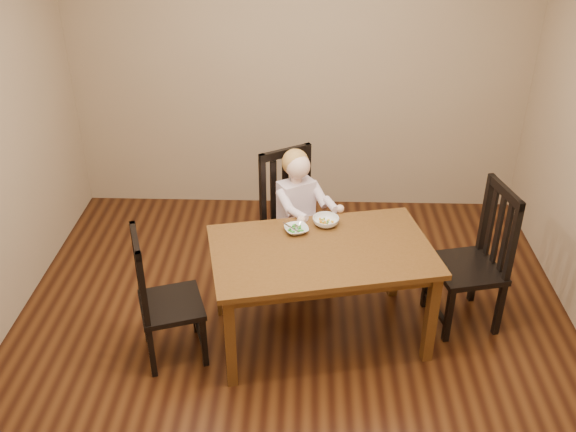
{
  "coord_description": "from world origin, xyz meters",
  "views": [
    {
      "loc": [
        0.08,
        -3.4,
        2.96
      ],
      "look_at": [
        -0.04,
        0.25,
        0.85
      ],
      "focal_mm": 40.0,
      "sensor_mm": 36.0,
      "label": 1
    }
  ],
  "objects_px": {
    "chair_left": "(163,299)",
    "bowl_peas": "(296,229)",
    "chair_child": "(294,220)",
    "bowl_veg": "(326,221)",
    "chair_right": "(475,260)",
    "toddler": "(297,206)",
    "dining_table": "(321,259)"
  },
  "relations": [
    {
      "from": "chair_child",
      "to": "bowl_veg",
      "type": "relative_size",
      "value": 5.75
    },
    {
      "from": "dining_table",
      "to": "bowl_peas",
      "type": "xyz_separation_m",
      "value": [
        -0.17,
        0.2,
        0.1
      ]
    },
    {
      "from": "chair_child",
      "to": "chair_right",
      "type": "height_order",
      "value": "chair_right"
    },
    {
      "from": "chair_right",
      "to": "toddler",
      "type": "distance_m",
      "value": 1.32
    },
    {
      "from": "dining_table",
      "to": "chair_child",
      "type": "xyz_separation_m",
      "value": [
        -0.2,
        0.72,
        -0.13
      ]
    },
    {
      "from": "dining_table",
      "to": "toddler",
      "type": "height_order",
      "value": "toddler"
    },
    {
      "from": "chair_child",
      "to": "bowl_veg",
      "type": "height_order",
      "value": "chair_child"
    },
    {
      "from": "chair_right",
      "to": "toddler",
      "type": "height_order",
      "value": "chair_right"
    },
    {
      "from": "bowl_veg",
      "to": "chair_child",
      "type": "bearing_deg",
      "value": 118.68
    },
    {
      "from": "toddler",
      "to": "bowl_veg",
      "type": "xyz_separation_m",
      "value": [
        0.2,
        -0.37,
        0.09
      ]
    },
    {
      "from": "dining_table",
      "to": "chair_left",
      "type": "xyz_separation_m",
      "value": [
        -1.01,
        -0.23,
        -0.17
      ]
    },
    {
      "from": "dining_table",
      "to": "bowl_peas",
      "type": "height_order",
      "value": "bowl_peas"
    },
    {
      "from": "dining_table",
      "to": "bowl_peas",
      "type": "distance_m",
      "value": 0.28
    },
    {
      "from": "chair_child",
      "to": "bowl_peas",
      "type": "bearing_deg",
      "value": 61.51
    },
    {
      "from": "bowl_peas",
      "to": "chair_left",
      "type": "bearing_deg",
      "value": -152.8
    },
    {
      "from": "bowl_veg",
      "to": "chair_left",
      "type": "bearing_deg",
      "value": -152.92
    },
    {
      "from": "chair_child",
      "to": "bowl_peas",
      "type": "relative_size",
      "value": 6.59
    },
    {
      "from": "chair_child",
      "to": "chair_right",
      "type": "xyz_separation_m",
      "value": [
        1.25,
        -0.51,
        0.01
      ]
    },
    {
      "from": "dining_table",
      "to": "toddler",
      "type": "relative_size",
      "value": 2.68
    },
    {
      "from": "chair_left",
      "to": "chair_right",
      "type": "height_order",
      "value": "chair_right"
    },
    {
      "from": "chair_left",
      "to": "chair_right",
      "type": "distance_m",
      "value": 2.11
    },
    {
      "from": "toddler",
      "to": "chair_left",
      "type": "bearing_deg",
      "value": 15.45
    },
    {
      "from": "dining_table",
      "to": "bowl_veg",
      "type": "height_order",
      "value": "bowl_veg"
    },
    {
      "from": "chair_child",
      "to": "dining_table",
      "type": "bearing_deg",
      "value": 73.71
    },
    {
      "from": "chair_right",
      "to": "bowl_veg",
      "type": "bearing_deg",
      "value": 71.86
    },
    {
      "from": "chair_left",
      "to": "bowl_veg",
      "type": "bearing_deg",
      "value": 98.22
    },
    {
      "from": "bowl_veg",
      "to": "bowl_peas",
      "type": "bearing_deg",
      "value": -153.41
    },
    {
      "from": "bowl_peas",
      "to": "bowl_veg",
      "type": "relative_size",
      "value": 0.87
    },
    {
      "from": "bowl_peas",
      "to": "chair_child",
      "type": "bearing_deg",
      "value": 93.16
    },
    {
      "from": "chair_child",
      "to": "toddler",
      "type": "height_order",
      "value": "chair_child"
    },
    {
      "from": "chair_right",
      "to": "dining_table",
      "type": "bearing_deg",
      "value": 88.23
    },
    {
      "from": "chair_left",
      "to": "bowl_peas",
      "type": "height_order",
      "value": "chair_left"
    }
  ]
}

